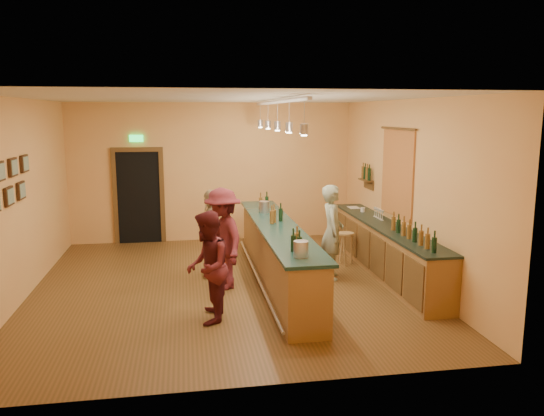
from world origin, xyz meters
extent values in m
plane|color=#523917|center=(0.00, 0.00, 0.00)|extent=(7.00, 7.00, 0.00)
cube|color=silver|center=(0.00, 0.00, 3.20)|extent=(6.50, 7.00, 0.02)
cube|color=#DD9453|center=(0.00, 3.50, 1.60)|extent=(6.50, 0.02, 3.20)
cube|color=#DD9453|center=(0.00, -3.50, 1.60)|extent=(6.50, 0.02, 3.20)
cube|color=#DD9453|center=(-3.25, 0.00, 1.60)|extent=(0.02, 7.00, 3.20)
cube|color=#DD9453|center=(3.25, 0.00, 1.60)|extent=(0.02, 7.00, 3.20)
cube|color=black|center=(-1.70, 3.48, 1.05)|extent=(0.95, 0.06, 2.10)
cube|color=#483215|center=(-2.22, 3.46, 1.05)|extent=(0.10, 0.08, 2.10)
cube|color=#483215|center=(-1.18, 3.46, 1.05)|extent=(0.10, 0.08, 2.10)
cube|color=#483215|center=(-1.70, 3.46, 2.15)|extent=(1.15, 0.08, 0.10)
cube|color=#19E54C|center=(-1.70, 3.45, 2.40)|extent=(0.30, 0.04, 0.15)
cube|color=#A63621|center=(3.23, 0.40, 1.85)|extent=(0.03, 1.40, 1.60)
cube|color=#483215|center=(3.16, 1.90, 1.55)|extent=(0.16, 0.55, 0.03)
cube|color=#483215|center=(3.23, 1.90, 1.45)|extent=(0.03, 0.55, 0.18)
cube|color=brown|center=(2.97, 0.20, 0.45)|extent=(0.55, 4.50, 0.90)
cube|color=black|center=(2.97, 0.20, 0.92)|extent=(0.60, 4.55, 0.04)
cylinder|color=silver|center=(2.97, 1.50, 0.99)|extent=(0.09, 0.09, 0.09)
cube|color=silver|center=(2.94, 2.00, 0.95)|extent=(0.22, 0.30, 0.01)
cube|color=brown|center=(0.90, 0.00, 0.50)|extent=(0.60, 5.00, 1.00)
cube|color=#14302B|center=(0.90, 0.00, 1.02)|extent=(0.70, 5.10, 0.05)
cylinder|color=silver|center=(0.54, 0.00, 0.15)|extent=(0.05, 5.00, 0.05)
cylinder|color=silver|center=(0.85, -2.10, 1.16)|extent=(0.20, 0.20, 0.22)
cylinder|color=silver|center=(0.85, 1.20, 1.16)|extent=(0.20, 0.20, 0.22)
cube|color=silver|center=(0.90, 0.00, 3.14)|extent=(0.06, 4.60, 0.05)
cylinder|color=silver|center=(0.90, -2.00, 2.95)|extent=(0.01, 0.01, 0.35)
cylinder|color=#A5A5AD|center=(0.90, -2.00, 2.75)|extent=(0.11, 0.11, 0.14)
cylinder|color=#FFEABF|center=(0.90, -2.00, 2.67)|extent=(0.08, 0.08, 0.02)
cylinder|color=silver|center=(0.90, -1.00, 2.95)|extent=(0.01, 0.01, 0.35)
cylinder|color=#A5A5AD|center=(0.90, -1.00, 2.75)|extent=(0.11, 0.11, 0.14)
cylinder|color=#FFEABF|center=(0.90, -1.00, 2.67)|extent=(0.08, 0.08, 0.02)
cylinder|color=silver|center=(0.90, 0.00, 2.95)|extent=(0.01, 0.01, 0.35)
cylinder|color=#A5A5AD|center=(0.90, 0.00, 2.75)|extent=(0.11, 0.11, 0.14)
cylinder|color=#FFEABF|center=(0.90, 0.00, 2.67)|extent=(0.08, 0.08, 0.02)
cylinder|color=silver|center=(0.90, 1.00, 2.95)|extent=(0.01, 0.01, 0.35)
cylinder|color=#A5A5AD|center=(0.90, 1.00, 2.75)|extent=(0.11, 0.11, 0.14)
cylinder|color=#FFEABF|center=(0.90, 1.00, 2.67)|extent=(0.08, 0.08, 0.02)
cylinder|color=silver|center=(0.90, 2.00, 2.95)|extent=(0.01, 0.01, 0.35)
cylinder|color=#A5A5AD|center=(0.90, 2.00, 2.75)|extent=(0.11, 0.11, 0.14)
cylinder|color=#FFEABF|center=(0.90, 2.00, 2.67)|extent=(0.08, 0.08, 0.02)
imported|color=gray|center=(1.93, 0.14, 0.85)|extent=(0.53, 0.69, 1.71)
imported|color=#59191E|center=(-0.38, -1.54, 0.81)|extent=(0.71, 0.85, 1.61)
imported|color=#997A51|center=(-0.19, 0.63, 0.81)|extent=(0.41, 0.95, 1.61)
imported|color=#59191E|center=(-0.05, -0.10, 0.86)|extent=(0.96, 1.26, 1.73)
cylinder|color=olive|center=(2.44, 0.93, 0.63)|extent=(0.31, 0.31, 0.04)
cylinder|color=olive|center=(2.56, 0.93, 0.30)|extent=(0.04, 0.04, 0.61)
cylinder|color=olive|center=(2.39, 1.03, 0.30)|extent=(0.04, 0.04, 0.61)
cylinder|color=olive|center=(2.39, 0.82, 0.30)|extent=(0.04, 0.04, 0.61)
camera|label=1|loc=(-0.67, -8.84, 2.96)|focal=35.00mm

